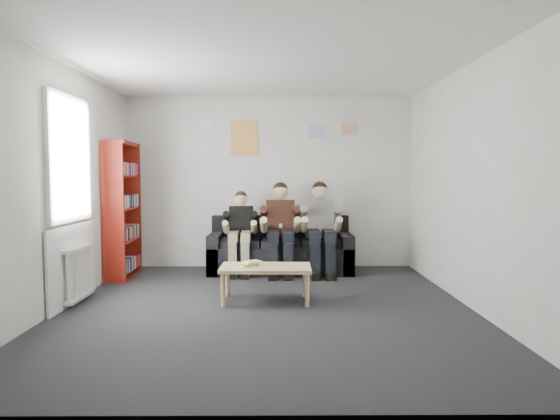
# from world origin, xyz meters

# --- Properties ---
(room_shell) EXTENTS (5.00, 5.00, 5.00)m
(room_shell) POSITION_xyz_m (0.00, 0.00, 1.35)
(room_shell) COLOR black
(room_shell) RESTS_ON ground
(sofa) EXTENTS (2.14, 0.88, 0.83)m
(sofa) POSITION_xyz_m (0.17, 2.09, 0.30)
(sofa) COLOR black
(sofa) RESTS_ON ground
(bookshelf) EXTENTS (0.29, 0.87, 1.93)m
(bookshelf) POSITION_xyz_m (-2.08, 1.65, 0.97)
(bookshelf) COLOR maroon
(bookshelf) RESTS_ON ground
(coffee_table) EXTENTS (1.04, 0.57, 0.42)m
(coffee_table) POSITION_xyz_m (-0.02, 0.25, 0.37)
(coffee_table) COLOR #DBC47E
(coffee_table) RESTS_ON ground
(game_cases) EXTENTS (0.23, 0.21, 0.06)m
(game_cases) POSITION_xyz_m (-0.20, 0.24, 0.44)
(game_cases) COLOR white
(game_cases) RESTS_ON coffee_table
(person_left) EXTENTS (0.36, 0.77, 1.23)m
(person_left) POSITION_xyz_m (-0.43, 1.90, 0.62)
(person_left) COLOR black
(person_left) RESTS_ON sofa
(person_middle) EXTENTS (0.43, 0.91, 1.36)m
(person_middle) POSITION_xyz_m (0.17, 1.89, 0.67)
(person_middle) COLOR #432216
(person_middle) RESTS_ON sofa
(person_right) EXTENTS (0.43, 0.92, 1.37)m
(person_right) POSITION_xyz_m (0.76, 1.89, 0.67)
(person_right) COLOR silver
(person_right) RESTS_ON sofa
(radiator) EXTENTS (0.10, 0.64, 0.60)m
(radiator) POSITION_xyz_m (-2.15, 0.20, 0.35)
(radiator) COLOR white
(radiator) RESTS_ON ground
(window) EXTENTS (0.05, 1.30, 2.36)m
(window) POSITION_xyz_m (-2.22, 0.20, 1.03)
(window) COLOR white
(window) RESTS_ON room_shell
(poster_large) EXTENTS (0.42, 0.01, 0.55)m
(poster_large) POSITION_xyz_m (-0.40, 2.49, 2.05)
(poster_large) COLOR #EFE554
(poster_large) RESTS_ON room_shell
(poster_blue) EXTENTS (0.25, 0.01, 0.20)m
(poster_blue) POSITION_xyz_m (0.75, 2.49, 2.15)
(poster_blue) COLOR #469BEE
(poster_blue) RESTS_ON room_shell
(poster_pink) EXTENTS (0.22, 0.01, 0.18)m
(poster_pink) POSITION_xyz_m (1.25, 2.49, 2.20)
(poster_pink) COLOR #E1469F
(poster_pink) RESTS_ON room_shell
(poster_sign) EXTENTS (0.20, 0.01, 0.14)m
(poster_sign) POSITION_xyz_m (-1.00, 2.49, 2.25)
(poster_sign) COLOR white
(poster_sign) RESTS_ON room_shell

